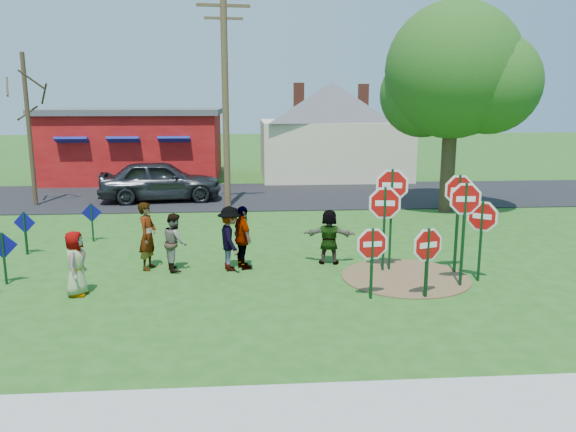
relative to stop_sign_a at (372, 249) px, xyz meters
name	(u,v)px	position (x,y,z in m)	size (l,w,h in m)	color
ground	(227,270)	(-3.29, 2.42, -1.16)	(120.00, 120.00, 0.00)	#205317
sidewalk	(211,422)	(-3.29, -4.78, -1.12)	(22.00, 1.80, 0.08)	#9E9E99
road	(235,196)	(-3.29, 13.92, -1.14)	(120.00, 7.50, 0.04)	black
dirt_patch	(405,277)	(1.21, 1.42, -1.15)	(3.20, 3.20, 0.03)	brown
red_building	(138,144)	(-8.79, 20.42, 0.80)	(9.40, 7.69, 3.90)	maroon
cream_house	(332,126)	(2.21, 20.42, 1.76)	(9.40, 9.40, 6.50)	beige
stop_sign_a	(372,249)	(0.00, 0.00, 0.00)	(0.97, 0.12, 1.76)	#0E3518
stop_sign_b	(392,194)	(0.96, 2.09, 0.87)	(1.11, 0.28, 2.82)	#0E3518
stop_sign_c	(465,210)	(2.33, 0.67, 0.70)	(1.03, 0.07, 2.65)	#0E3518
stop_sign_d	(459,199)	(2.58, 1.72, 0.79)	(1.04, 0.09, 2.70)	#0E3518
stop_sign_e	(428,249)	(1.24, -0.05, -0.02)	(0.99, 0.36, 1.76)	#0E3518
stop_sign_f	(482,222)	(2.93, 1.04, 0.34)	(0.82, 0.64, 2.14)	#0E3518
stop_sign_g	(385,210)	(0.77, 2.02, 0.46)	(1.12, 0.17, 2.37)	#0E3518
blue_diamond_b	(3,252)	(-8.60, 1.66, -0.36)	(0.65, 0.18, 1.30)	#0E3518
blue_diamond_c	(25,228)	(-9.11, 4.38, -0.38)	(0.64, 0.11, 1.27)	#0E3518
blue_diamond_d	(92,218)	(-7.60, 5.77, -0.40)	(0.60, 0.10, 1.23)	#0E3518
person_a	(76,263)	(-6.65, 0.73, -0.41)	(0.74, 0.48, 1.51)	#4C5398
person_b	(148,236)	(-5.35, 2.68, -0.27)	(0.65, 0.43, 1.79)	#1F7261
person_c	(175,242)	(-4.64, 2.53, -0.40)	(0.74, 0.58, 1.52)	#996046
person_d	(230,239)	(-3.20, 2.42, -0.31)	(1.10, 0.63, 1.70)	#2F2F33
person_e	(243,238)	(-2.87, 2.50, -0.32)	(0.99, 0.41, 1.69)	#4E3261
person_f	(329,237)	(-0.54, 2.81, -0.41)	(1.40, 0.45, 1.51)	#21532C
suv	(161,180)	(-6.48, 12.84, -0.23)	(2.10, 5.22, 1.78)	#292A2E
utility_pole	(225,97)	(-3.53, 11.23, 3.34)	(2.09, 0.31, 8.54)	#4C3823
leafy_tree	(456,78)	(5.35, 9.73, 4.05)	(5.69, 5.19, 8.09)	#382819
bare_tree_west	(27,108)	(-11.61, 12.17, 2.89)	(1.80, 1.80, 6.27)	#382819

